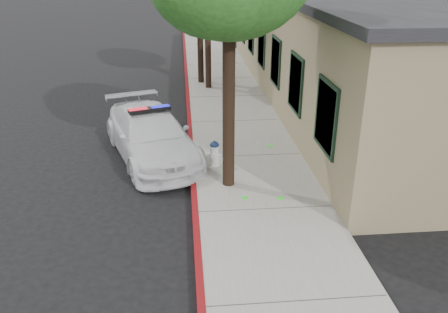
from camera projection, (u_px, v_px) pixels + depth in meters
ground at (193, 218)px, 10.18m from camera, size 120.00×120.00×0.00m
sidewalk at (246, 158)px, 13.01m from camera, size 3.20×60.00×0.15m
red_curb at (192, 160)px, 12.88m from camera, size 0.14×60.00×0.16m
clapboard_building at (354, 45)px, 18.07m from camera, size 7.30×20.89×4.24m
police_car at (151, 135)px, 12.96m from camera, size 3.35×5.17×1.51m
fire_hydrant at (214, 153)px, 12.25m from camera, size 0.40×0.35×0.70m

